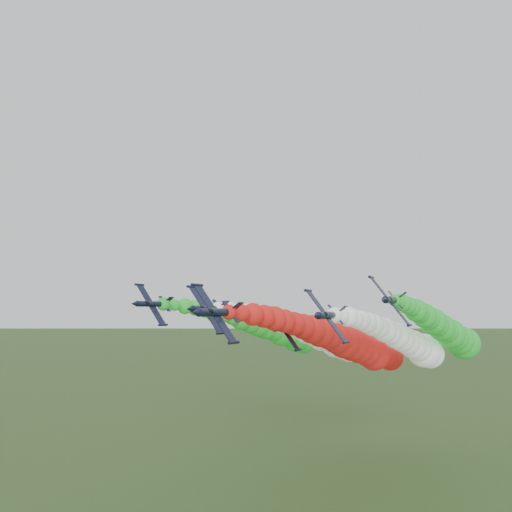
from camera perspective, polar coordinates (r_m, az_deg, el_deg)
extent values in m
cylinder|color=black|center=(66.15, -4.55, -6.44)|extent=(1.50, 8.77, 1.50)
cone|color=black|center=(61.74, -6.97, -6.44)|extent=(1.36, 1.75, 1.36)
cone|color=black|center=(70.32, -2.58, -6.43)|extent=(1.36, 0.88, 1.36)
ellipsoid|color=black|center=(64.31, -5.18, -6.24)|extent=(0.95, 1.83, 0.99)
cube|color=black|center=(66.04, -4.72, -6.52)|extent=(5.72, 1.85, 7.54)
cylinder|color=black|center=(67.58, -6.76, -3.32)|extent=(0.60, 2.53, 0.60)
cylinder|color=black|center=(64.80, -2.57, -9.84)|extent=(0.60, 2.53, 0.60)
cube|color=black|center=(68.95, -2.34, -5.88)|extent=(1.87, 1.46, 1.46)
cube|color=black|center=(69.32, -2.92, -6.36)|extent=(2.31, 1.07, 3.01)
sphere|color=red|center=(69.12, -3.12, -6.43)|extent=(2.13, 2.13, 2.13)
sphere|color=red|center=(72.35, -1.69, -6.52)|extent=(2.54, 2.54, 2.54)
sphere|color=red|center=(75.59, -0.36, -6.69)|extent=(3.48, 3.48, 3.48)
sphere|color=red|center=(78.86, 0.91, -6.91)|extent=(3.65, 3.65, 3.65)
sphere|color=red|center=(82.14, 2.10, -7.15)|extent=(4.05, 4.05, 4.05)
sphere|color=red|center=(85.43, 3.24, -7.43)|extent=(4.02, 4.02, 4.02)
sphere|color=red|center=(88.74, 4.33, -7.71)|extent=(4.18, 4.18, 4.18)
sphere|color=red|center=(92.07, 5.37, -8.02)|extent=(4.66, 4.66, 4.66)
sphere|color=red|center=(95.41, 6.37, -8.32)|extent=(5.39, 5.39, 5.39)
sphere|color=red|center=(98.77, 7.33, -8.64)|extent=(5.78, 5.78, 5.78)
sphere|color=red|center=(102.14, 8.26, -8.96)|extent=(5.64, 5.64, 5.64)
sphere|color=red|center=(105.52, 9.16, -9.28)|extent=(6.31, 6.31, 6.31)
sphere|color=red|center=(108.93, 10.03, -9.60)|extent=(7.14, 7.14, 7.14)
sphere|color=red|center=(112.34, 10.88, -9.92)|extent=(7.07, 7.07, 7.07)
sphere|color=red|center=(115.78, 11.70, -10.25)|extent=(6.84, 6.84, 6.84)
sphere|color=red|center=(119.23, 12.51, -10.57)|extent=(6.72, 6.72, 6.72)
sphere|color=red|center=(122.70, 13.29, -10.89)|extent=(7.50, 7.50, 7.50)
cylinder|color=black|center=(81.57, -5.60, -6.04)|extent=(1.50, 8.77, 1.50)
cone|color=black|center=(77.20, -7.60, -6.02)|extent=(1.36, 1.75, 1.36)
cone|color=black|center=(85.69, -3.94, -6.06)|extent=(1.36, 0.88, 1.36)
ellipsoid|color=black|center=(79.75, -6.14, -5.87)|extent=(0.95, 1.83, 0.99)
cube|color=black|center=(81.47, -5.74, -6.10)|extent=(5.72, 1.85, 7.54)
cylinder|color=black|center=(83.05, -7.38, -3.50)|extent=(0.60, 2.53, 0.60)
cylinder|color=black|center=(80.13, -4.03, -8.79)|extent=(0.60, 2.53, 0.60)
cube|color=black|center=(84.32, -3.77, -5.60)|extent=(1.87, 1.46, 1.46)
cube|color=black|center=(84.70, -4.23, -5.99)|extent=(2.31, 1.07, 3.01)
sphere|color=white|center=(84.51, -4.40, -6.05)|extent=(2.31, 2.31, 2.31)
sphere|color=white|center=(87.69, -3.18, -6.14)|extent=(3.00, 3.00, 3.00)
sphere|color=white|center=(90.89, -2.01, -6.30)|extent=(2.86, 2.86, 2.86)
sphere|color=white|center=(94.10, -0.90, -6.50)|extent=(3.56, 3.56, 3.56)
sphere|color=white|center=(97.32, 0.17, -6.72)|extent=(4.01, 4.01, 4.01)
sphere|color=white|center=(100.55, 1.20, -6.97)|extent=(4.11, 4.11, 4.11)
sphere|color=white|center=(103.80, 2.19, -7.24)|extent=(4.81, 4.81, 4.81)
sphere|color=white|center=(107.06, 3.15, -7.52)|extent=(4.92, 4.92, 4.92)
sphere|color=white|center=(110.33, 4.08, -7.80)|extent=(4.66, 4.66, 4.66)
sphere|color=white|center=(113.61, 4.98, -8.10)|extent=(5.37, 5.37, 5.37)
sphere|color=white|center=(116.91, 5.85, -8.40)|extent=(6.30, 6.30, 6.30)
sphere|color=white|center=(120.22, 6.70, -8.70)|extent=(6.39, 6.39, 6.39)
sphere|color=white|center=(123.54, 7.54, -9.00)|extent=(7.28, 7.28, 7.28)
sphere|color=white|center=(126.88, 8.35, -9.31)|extent=(6.30, 6.30, 6.30)
sphere|color=white|center=(130.23, 9.14, -9.62)|extent=(8.08, 8.08, 8.08)
sphere|color=white|center=(133.60, 9.92, -9.93)|extent=(7.72, 7.72, 7.72)
sphere|color=white|center=(136.98, 10.68, -10.23)|extent=(7.56, 7.56, 7.56)
cylinder|color=black|center=(74.28, 8.19, -6.72)|extent=(1.50, 8.77, 1.50)
cone|color=black|center=(69.37, 6.90, -6.78)|extent=(1.36, 1.75, 1.36)
cone|color=black|center=(78.84, 9.24, -6.66)|extent=(1.36, 0.88, 1.36)
ellipsoid|color=black|center=(72.33, 7.96, -6.55)|extent=(0.95, 1.83, 0.99)
cube|color=black|center=(74.13, 8.06, -6.79)|extent=(5.72, 1.85, 7.54)
cylinder|color=black|center=(75.08, 5.96, -3.95)|extent=(0.60, 2.53, 0.60)
cylinder|color=black|center=(73.47, 10.23, -9.67)|extent=(0.60, 2.53, 0.60)
cube|color=black|center=(77.56, 9.64, -6.16)|extent=(1.87, 1.46, 1.46)
cube|color=black|center=(77.78, 9.10, -6.60)|extent=(2.31, 1.07, 3.01)
sphere|color=white|center=(77.54, 8.95, -6.67)|extent=(2.38, 2.38, 2.38)
sphere|color=white|center=(81.05, 9.73, -6.72)|extent=(2.58, 2.58, 2.58)
sphere|color=white|center=(84.57, 10.47, -6.84)|extent=(3.31, 3.31, 3.31)
sphere|color=white|center=(88.09, 11.19, -7.01)|extent=(3.23, 3.23, 3.23)
sphere|color=white|center=(91.61, 11.88, -7.21)|extent=(3.54, 3.54, 3.54)
sphere|color=white|center=(95.13, 12.56, -7.43)|extent=(3.85, 3.85, 3.85)
sphere|color=white|center=(98.66, 13.22, -7.68)|extent=(4.28, 4.28, 4.28)
sphere|color=white|center=(102.19, 13.87, -7.93)|extent=(4.21, 4.21, 4.21)
sphere|color=white|center=(105.73, 14.50, -8.20)|extent=(4.99, 4.99, 4.99)
sphere|color=white|center=(109.27, 15.12, -8.47)|extent=(4.89, 4.89, 4.89)
sphere|color=white|center=(112.83, 15.72, -8.75)|extent=(5.63, 5.63, 5.63)
sphere|color=white|center=(116.39, 16.32, -9.04)|extent=(5.76, 5.76, 5.76)
sphere|color=white|center=(119.96, 16.91, -9.32)|extent=(5.95, 5.95, 5.95)
sphere|color=white|center=(123.53, 17.49, -9.61)|extent=(6.55, 6.55, 6.55)
sphere|color=white|center=(127.12, 18.07, -9.90)|extent=(6.47, 6.47, 6.47)
sphere|color=white|center=(130.72, 18.63, -10.19)|extent=(8.19, 8.19, 8.19)
sphere|color=white|center=(134.34, 19.19, -10.48)|extent=(7.29, 7.29, 7.29)
cylinder|color=black|center=(95.09, -11.78, -5.39)|extent=(1.50, 8.77, 1.50)
cone|color=black|center=(91.04, -13.76, -5.32)|extent=(1.36, 1.75, 1.36)
cone|color=black|center=(98.93, -10.09, -5.44)|extent=(1.36, 0.88, 1.36)
ellipsoid|color=black|center=(93.36, -12.35, -5.22)|extent=(0.95, 1.83, 0.99)
cube|color=black|center=(95.01, -11.91, -5.44)|extent=(5.72, 1.85, 7.54)
cylinder|color=black|center=(96.85, -13.18, -3.21)|extent=(0.60, 2.53, 0.60)
cylinder|color=black|center=(93.36, -10.58, -7.75)|extent=(0.60, 2.53, 0.60)
cube|color=black|center=(97.54, -10.03, -5.04)|extent=(1.87, 1.46, 1.46)
cube|color=black|center=(97.99, -10.40, -5.38)|extent=(2.31, 1.07, 3.01)
sphere|color=green|center=(97.82, -10.56, -5.43)|extent=(2.56, 2.56, 2.56)
sphere|color=green|center=(100.79, -9.32, -5.54)|extent=(2.36, 2.36, 2.36)
sphere|color=green|center=(103.78, -8.12, -5.70)|extent=(3.26, 3.26, 3.26)
sphere|color=green|center=(106.78, -6.96, -5.91)|extent=(3.31, 3.31, 3.31)
sphere|color=green|center=(109.79, -5.85, -6.14)|extent=(3.42, 3.42, 3.42)
sphere|color=green|center=(112.82, -4.77, -6.39)|extent=(4.42, 4.42, 4.42)
sphere|color=green|center=(115.87, -3.72, -6.65)|extent=(3.83, 3.83, 3.83)
sphere|color=green|center=(118.92, -2.71, -6.93)|extent=(4.05, 4.05, 4.05)
sphere|color=green|center=(122.00, -1.72, -7.21)|extent=(5.38, 5.38, 5.38)
sphere|color=green|center=(125.08, -0.76, -7.51)|extent=(5.68, 5.68, 5.68)
sphere|color=green|center=(128.19, 0.17, -7.81)|extent=(6.25, 6.25, 6.25)
sphere|color=green|center=(131.30, 1.09, -8.11)|extent=(6.45, 6.45, 6.45)
sphere|color=green|center=(134.44, 1.98, -8.42)|extent=(5.93, 5.93, 5.93)
sphere|color=green|center=(137.59, 2.85, -8.73)|extent=(7.31, 7.31, 7.31)
sphere|color=green|center=(140.75, 3.71, -9.04)|extent=(6.43, 6.43, 6.43)
sphere|color=green|center=(143.94, 4.55, -9.35)|extent=(7.78, 7.78, 7.78)
sphere|color=green|center=(147.14, 5.37, -9.66)|extent=(7.21, 7.21, 7.21)
cylinder|color=black|center=(80.55, 15.15, -4.90)|extent=(1.50, 8.77, 1.50)
cone|color=black|center=(75.48, 14.43, -4.86)|extent=(1.36, 1.75, 1.36)
cone|color=black|center=(85.25, 15.74, -4.94)|extent=(1.36, 0.88, 1.36)
ellipsoid|color=black|center=(78.58, 15.11, -4.71)|extent=(0.95, 1.83, 0.99)
cube|color=black|center=(80.38, 15.05, -4.96)|extent=(5.72, 1.85, 7.54)
cylinder|color=black|center=(81.09, 13.02, -2.38)|extent=(0.60, 2.53, 0.60)
cylinder|color=black|center=(79.93, 17.12, -7.58)|extent=(0.60, 2.53, 0.60)
cube|color=black|center=(84.05, 16.20, -4.45)|extent=(1.87, 1.46, 1.46)
cube|color=black|center=(84.17, 15.69, -4.87)|extent=(2.31, 1.07, 3.01)
sphere|color=green|center=(83.90, 15.58, -4.93)|extent=(2.00, 2.00, 2.00)
sphere|color=green|center=(87.51, 16.02, -5.03)|extent=(2.45, 2.45, 2.45)
sphere|color=green|center=(91.12, 16.47, -5.21)|extent=(3.01, 3.01, 3.01)
sphere|color=green|center=(94.72, 16.91, -5.42)|extent=(3.25, 3.25, 3.25)
sphere|color=green|center=(98.32, 17.35, -5.66)|extent=(3.20, 3.20, 3.20)
sphere|color=green|center=(101.91, 17.80, -5.92)|extent=(4.47, 4.47, 4.47)
sphere|color=green|center=(105.51, 18.24, -6.19)|extent=(3.91, 3.91, 3.91)
sphere|color=green|center=(109.12, 18.68, -6.47)|extent=(5.10, 5.10, 5.10)
sphere|color=green|center=(112.72, 19.12, -6.76)|extent=(4.75, 4.75, 4.75)
sphere|color=green|center=(116.33, 19.56, -7.06)|extent=(5.89, 5.89, 5.89)
sphere|color=green|center=(119.95, 20.00, -7.36)|extent=(5.26, 5.26, 5.26)
sphere|color=green|center=(123.57, 20.44, -7.66)|extent=(6.25, 6.25, 6.25)
sphere|color=green|center=(127.20, 20.88, -7.97)|extent=(5.75, 5.75, 5.75)
sphere|color=green|center=(130.84, 21.32, -8.27)|extent=(7.04, 7.04, 7.04)
sphere|color=green|center=(134.48, 21.76, -8.58)|extent=(6.76, 6.76, 6.76)
sphere|color=green|center=(138.14, 22.20, -8.88)|extent=(7.25, 7.25, 7.25)
sphere|color=green|center=(141.81, 22.64, -9.18)|extent=(8.34, 8.34, 8.34)
cylinder|color=black|center=(90.57, 3.22, -8.19)|extent=(1.50, 8.77, 1.50)
cone|color=black|center=(85.82, 1.89, -8.31)|extent=(1.36, 1.75, 1.36)
cone|color=black|center=(94.99, 4.33, -8.08)|extent=(1.36, 0.88, 1.36)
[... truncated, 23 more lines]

